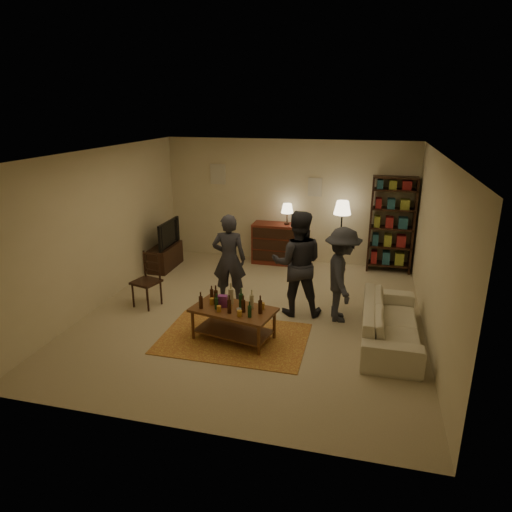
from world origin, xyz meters
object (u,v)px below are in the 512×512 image
(bookshelf, at_px, (391,224))
(person_right, at_px, (297,263))
(person_left, at_px, (229,259))
(dining_chair, at_px, (148,278))
(sofa, at_px, (390,323))
(person_by_sofa, at_px, (342,275))
(tv_stand, at_px, (165,251))
(floor_lamp, at_px, (342,212))
(coffee_table, at_px, (233,313))
(dresser, at_px, (276,242))

(bookshelf, height_order, person_right, bookshelf)
(person_left, bearing_deg, dining_chair, 10.10)
(bookshelf, bearing_deg, dining_chair, -145.62)
(sofa, height_order, person_by_sofa, person_by_sofa)
(tv_stand, height_order, sofa, tv_stand)
(person_left, xyz_separation_m, person_by_sofa, (1.97, -0.23, -0.03))
(person_by_sofa, bearing_deg, floor_lamp, -5.97)
(coffee_table, distance_m, person_right, 1.45)
(coffee_table, relative_size, dresser, 0.98)
(bookshelf, distance_m, sofa, 3.26)
(coffee_table, relative_size, tv_stand, 1.26)
(coffee_table, relative_size, floor_lamp, 0.88)
(tv_stand, height_order, dresser, dresser)
(bookshelf, bearing_deg, person_right, -121.63)
(dresser, bearing_deg, sofa, -52.46)
(tv_stand, relative_size, sofa, 0.51)
(sofa, xyz_separation_m, person_right, (-1.52, 0.64, 0.59))
(coffee_table, distance_m, sofa, 2.36)
(dresser, height_order, person_right, person_right)
(bookshelf, bearing_deg, tv_stand, -168.20)
(tv_stand, relative_size, person_left, 0.65)
(coffee_table, height_order, sofa, coffee_table)
(floor_lamp, bearing_deg, person_left, -129.35)
(coffee_table, xyz_separation_m, person_right, (0.78, 1.14, 0.46))
(dining_chair, relative_size, person_by_sofa, 0.62)
(person_by_sofa, bearing_deg, dining_chair, 83.61)
(floor_lamp, bearing_deg, bookshelf, 11.19)
(sofa, bearing_deg, person_by_sofa, 54.00)
(bookshelf, bearing_deg, person_left, -139.64)
(dining_chair, xyz_separation_m, person_by_sofa, (3.32, 0.23, 0.27))
(dresser, bearing_deg, coffee_table, -88.51)
(dining_chair, relative_size, bookshelf, 0.48)
(sofa, bearing_deg, tv_stand, 64.66)
(dining_chair, bearing_deg, person_right, 22.33)
(floor_lamp, relative_size, sofa, 0.72)
(bookshelf, distance_m, person_by_sofa, 2.75)
(dining_chair, bearing_deg, coffee_table, -9.19)
(dining_chair, relative_size, floor_lamp, 0.64)
(coffee_table, relative_size, person_by_sofa, 0.85)
(tv_stand, xyz_separation_m, dresser, (2.25, 0.91, 0.09))
(sofa, distance_m, person_right, 1.75)
(sofa, relative_size, person_left, 1.28)
(person_left, distance_m, person_by_sofa, 1.98)
(tv_stand, xyz_separation_m, floor_lamp, (3.68, 0.78, 0.88))
(floor_lamp, bearing_deg, dresser, 174.64)
(bookshelf, bearing_deg, floor_lamp, -168.81)
(dining_chair, height_order, person_left, person_left)
(floor_lamp, xyz_separation_m, sofa, (0.97, -2.98, -0.96))
(coffee_table, bearing_deg, person_right, 55.59)
(person_right, bearing_deg, person_by_sofa, 166.07)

